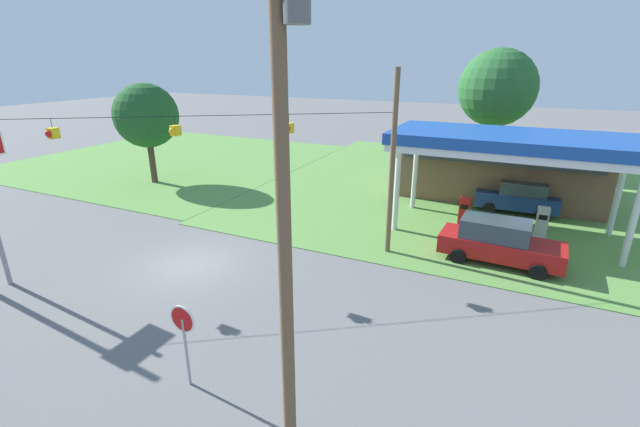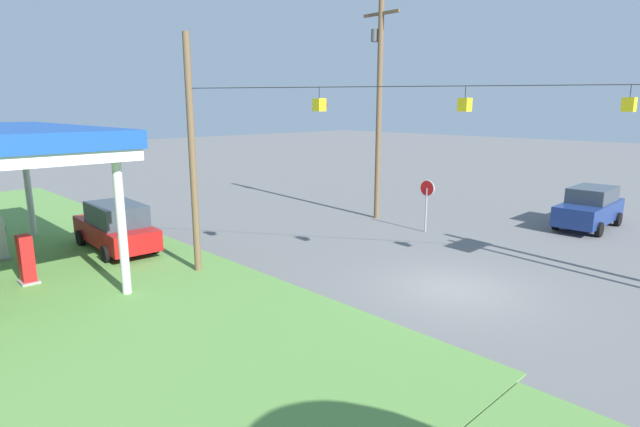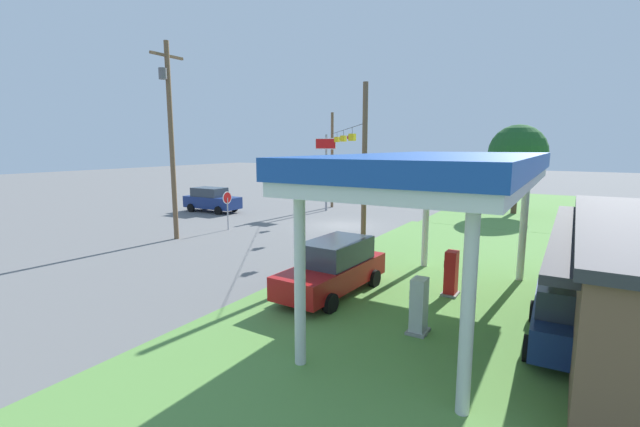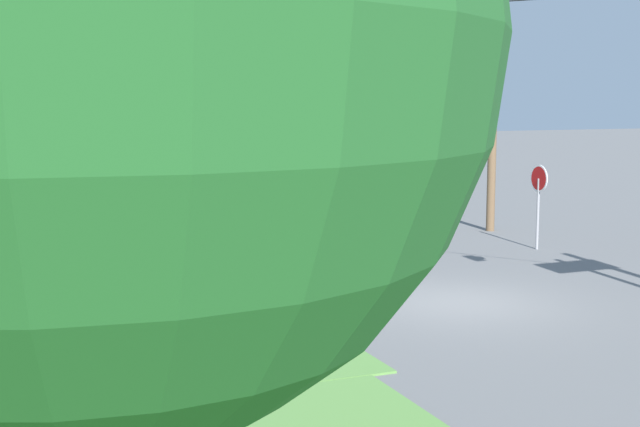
% 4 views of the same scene
% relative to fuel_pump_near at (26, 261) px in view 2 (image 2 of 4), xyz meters
% --- Properties ---
extents(ground_plane, '(160.00, 160.00, 0.00)m').
position_rel_fuel_pump_near_xyz_m(ground_plane, '(-10.18, -9.79, -0.80)').
color(ground_plane, slate).
extents(fuel_pump_near, '(0.71, 0.56, 1.67)m').
position_rel_fuel_pump_near_xyz_m(fuel_pump_near, '(0.00, 0.00, 0.00)').
color(fuel_pump_near, gray).
rests_on(fuel_pump_near, ground).
extents(car_at_pumps_front, '(5.20, 2.30, 1.99)m').
position_rel_fuel_pump_near_xyz_m(car_at_pumps_front, '(1.95, -3.79, 0.21)').
color(car_at_pumps_front, '#AD1414').
rests_on(car_at_pumps_front, ground).
extents(car_on_crossroad, '(2.19, 4.88, 1.99)m').
position_rel_fuel_pump_near_xyz_m(car_on_crossroad, '(-10.21, -22.04, 0.22)').
color(car_on_crossroad, navy).
rests_on(car_on_crossroad, ground).
extents(stop_sign_roadside, '(0.80, 0.08, 2.50)m').
position_rel_fuel_pump_near_xyz_m(stop_sign_roadside, '(-5.14, -15.56, 1.02)').
color(stop_sign_roadside, '#99999E').
rests_on(stop_sign_roadside, ground).
extents(utility_pole_main, '(2.20, 0.44, 11.11)m').
position_rel_fuel_pump_near_xyz_m(utility_pole_main, '(-1.51, -16.28, 5.38)').
color(utility_pole_main, brown).
rests_on(utility_pole_main, ground).
extents(signal_span_gantry, '(15.10, 10.24, 8.24)m').
position_rel_fuel_pump_near_xyz_m(signal_span_gantry, '(-10.18, -9.80, 3.63)').
color(signal_span_gantry, brown).
rests_on(signal_span_gantry, ground).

